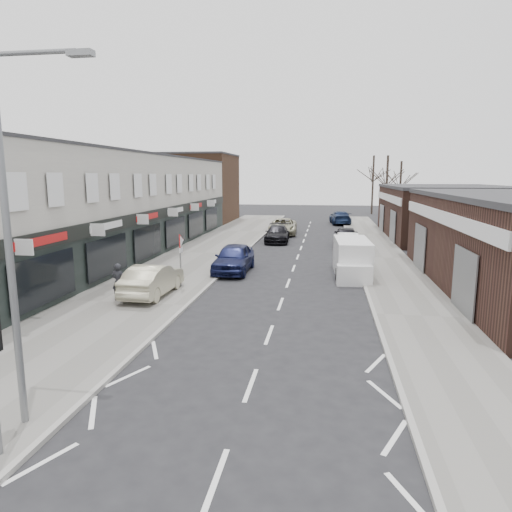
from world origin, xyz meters
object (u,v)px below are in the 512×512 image
at_px(sedan_on_pavement, 153,280).
at_px(parked_car_left_b, 277,234).
at_px(parked_car_right_c, 340,218).
at_px(parked_car_right_a, 347,241).
at_px(pedestrian, 118,282).
at_px(parked_car_right_b, 346,236).
at_px(street_lamp, 14,222).
at_px(white_van, 352,259).
at_px(parked_car_left_a, 234,258).
at_px(parked_car_left_c, 283,227).
at_px(warning_sign, 181,245).

relative_size(sedan_on_pavement, parked_car_left_b, 0.90).
bearing_deg(parked_car_right_c, sedan_on_pavement, 69.94).
bearing_deg(parked_car_right_a, sedan_on_pavement, 54.67).
xyz_separation_m(pedestrian, parked_car_left_b, (4.90, 19.94, -0.25)).
xyz_separation_m(parked_car_right_b, parked_car_right_c, (0.00, 16.83, -0.02)).
distance_m(street_lamp, white_van, 19.33).
relative_size(street_lamp, parked_car_left_a, 1.65).
bearing_deg(white_van, parked_car_left_b, 111.23).
distance_m(white_van, parked_car_left_c, 18.58).
distance_m(parked_car_right_a, parked_car_right_c, 19.23).
distance_m(parked_car_left_b, parked_car_right_c, 16.70).
bearing_deg(parked_car_right_b, sedan_on_pavement, 63.76).
distance_m(warning_sign, white_van, 9.72).
height_order(sedan_on_pavement, parked_car_right_b, parked_car_right_b).
relative_size(pedestrian, parked_car_left_a, 0.34).
relative_size(sedan_on_pavement, pedestrian, 2.64).
distance_m(white_van, parked_car_left_b, 13.76).
height_order(white_van, sedan_on_pavement, white_van).
xyz_separation_m(white_van, parked_car_left_b, (-5.60, 12.57, -0.25)).
bearing_deg(sedan_on_pavement, parked_car_left_b, -99.82).
height_order(sedan_on_pavement, parked_car_left_a, parked_car_left_a).
relative_size(parked_car_left_c, parked_car_right_b, 1.19).
relative_size(white_van, parked_car_right_a, 1.28).
bearing_deg(parked_car_right_c, parked_car_left_c, 56.89).
distance_m(pedestrian, parked_car_right_a, 19.54).
distance_m(white_van, sedan_on_pavement, 11.26).
bearing_deg(pedestrian, warning_sign, -123.53).
height_order(parked_car_left_a, parked_car_right_a, parked_car_left_a).
height_order(parked_car_right_a, parked_car_right_b, parked_car_right_b).
relative_size(parked_car_left_a, parked_car_left_b, 0.99).
bearing_deg(warning_sign, sedan_on_pavement, -113.89).
height_order(warning_sign, parked_car_right_a, warning_sign).
bearing_deg(pedestrian, parked_car_left_a, -116.88).
height_order(street_lamp, parked_car_left_c, street_lamp).
distance_m(white_van, parked_car_right_b, 11.44).
distance_m(pedestrian, parked_car_left_c, 25.56).
height_order(pedestrian, parked_car_right_c, pedestrian).
bearing_deg(parked_car_right_a, parked_car_left_c, -60.29).
xyz_separation_m(sedan_on_pavement, parked_car_left_a, (2.56, 6.17, -0.02)).
xyz_separation_m(parked_car_left_b, parked_car_right_b, (5.70, -1.13, 0.08)).
height_order(parked_car_left_b, parked_car_right_c, parked_car_right_c).
distance_m(pedestrian, parked_car_right_b, 21.59).
bearing_deg(parked_car_left_a, white_van, 0.85).
bearing_deg(pedestrian, parked_car_right_b, -119.31).
height_order(parked_car_left_a, parked_car_right_b, parked_car_left_a).
relative_size(parked_car_left_b, parked_car_right_a, 1.18).
distance_m(warning_sign, sedan_on_pavement, 2.40).
bearing_deg(parked_car_left_b, warning_sign, -102.75).
bearing_deg(street_lamp, white_van, 65.32).
xyz_separation_m(white_van, parked_car_right_c, (0.10, 28.27, -0.19)).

